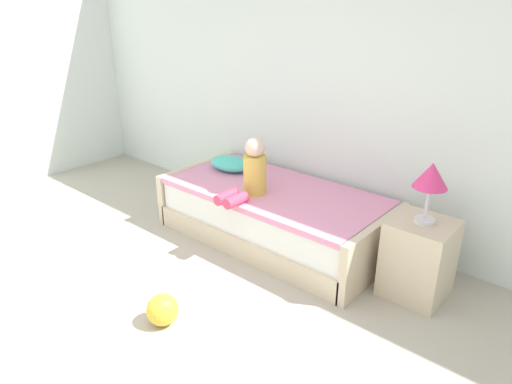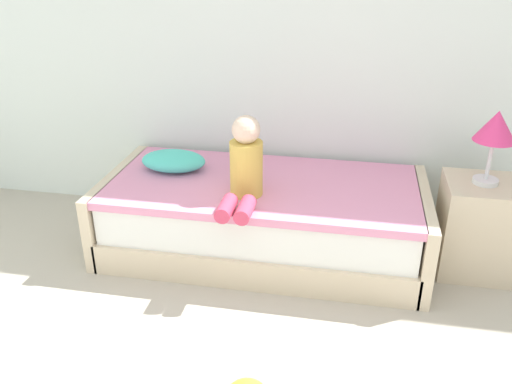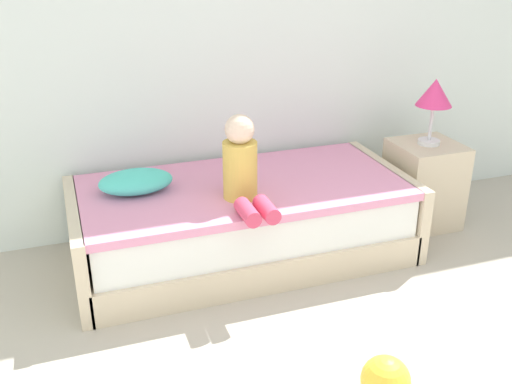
# 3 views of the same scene
# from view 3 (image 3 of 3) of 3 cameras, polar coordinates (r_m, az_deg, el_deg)

# --- Properties ---
(wall_rear) EXTENTS (7.20, 0.10, 2.90)m
(wall_rear) POSITION_cam_3_polar(r_m,az_deg,el_deg) (4.07, 1.15, 17.11)
(wall_rear) COLOR silver
(wall_rear) RESTS_ON ground
(bed) EXTENTS (2.11, 1.00, 0.50)m
(bed) POSITION_cam_3_polar(r_m,az_deg,el_deg) (3.75, -1.26, -2.80)
(bed) COLOR beige
(bed) RESTS_ON ground
(nightstand) EXTENTS (0.44, 0.44, 0.60)m
(nightstand) POSITION_cam_3_polar(r_m,az_deg,el_deg) (4.31, 15.93, 0.74)
(nightstand) COLOR beige
(nightstand) RESTS_ON ground
(table_lamp) EXTENTS (0.24, 0.24, 0.45)m
(table_lamp) POSITION_cam_3_polar(r_m,az_deg,el_deg) (4.12, 16.92, 8.91)
(table_lamp) COLOR silver
(table_lamp) RESTS_ON nightstand
(child_figure) EXTENTS (0.20, 0.51, 0.50)m
(child_figure) POSITION_cam_3_polar(r_m,az_deg,el_deg) (3.34, -1.31, 2.40)
(child_figure) COLOR gold
(child_figure) RESTS_ON bed
(pillow) EXTENTS (0.44, 0.30, 0.13)m
(pillow) POSITION_cam_3_polar(r_m,az_deg,el_deg) (3.58, -11.58, 1.00)
(pillow) COLOR #4CCCBC
(pillow) RESTS_ON bed
(toy_ball) EXTENTS (0.22, 0.22, 0.22)m
(toy_ball) POSITION_cam_3_polar(r_m,az_deg,el_deg) (2.79, 12.45, -17.39)
(toy_ball) COLOR yellow
(toy_ball) RESTS_ON ground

